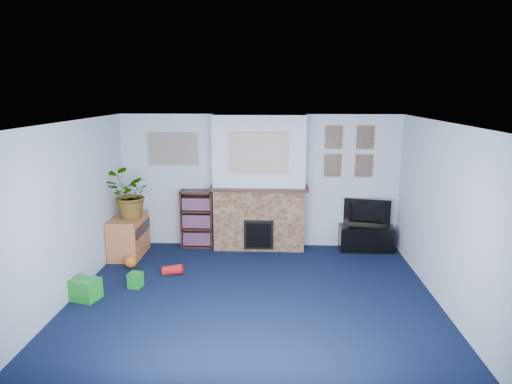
{
  "coord_description": "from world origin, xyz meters",
  "views": [
    {
      "loc": [
        0.29,
        -5.83,
        2.79
      ],
      "look_at": [
        -0.0,
        0.87,
        1.31
      ],
      "focal_mm": 32.0,
      "sensor_mm": 36.0,
      "label": 1
    }
  ],
  "objects_px": {
    "tv_stand": "(366,238)",
    "bookshelf": "(197,220)",
    "television": "(367,213)",
    "sideboard": "(129,236)"
  },
  "relations": [
    {
      "from": "television",
      "to": "bookshelf",
      "type": "bearing_deg",
      "value": 11.4
    },
    {
      "from": "tv_stand",
      "to": "bookshelf",
      "type": "distance_m",
      "value": 3.05
    },
    {
      "from": "television",
      "to": "bookshelf",
      "type": "height_order",
      "value": "bookshelf"
    },
    {
      "from": "tv_stand",
      "to": "bookshelf",
      "type": "height_order",
      "value": "bookshelf"
    },
    {
      "from": "bookshelf",
      "to": "television",
      "type": "bearing_deg",
      "value": -1.06
    },
    {
      "from": "tv_stand",
      "to": "sideboard",
      "type": "distance_m",
      "value": 4.18
    },
    {
      "from": "television",
      "to": "bookshelf",
      "type": "xyz_separation_m",
      "value": [
        -3.04,
        0.06,
        -0.18
      ]
    },
    {
      "from": "tv_stand",
      "to": "sideboard",
      "type": "bearing_deg",
      "value": -174.0
    },
    {
      "from": "tv_stand",
      "to": "television",
      "type": "xyz_separation_m",
      "value": [
        0.0,
        0.02,
        0.45
      ]
    },
    {
      "from": "tv_stand",
      "to": "bookshelf",
      "type": "bearing_deg",
      "value": 178.56
    }
  ]
}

